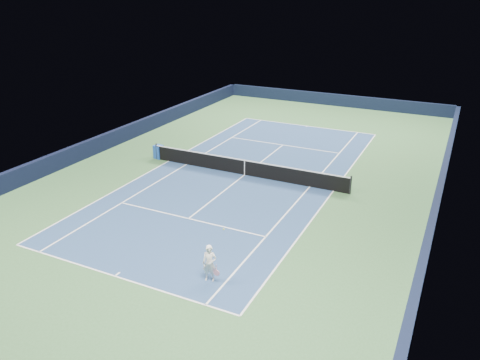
% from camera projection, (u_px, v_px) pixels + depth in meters
% --- Properties ---
extents(ground, '(40.00, 40.00, 0.00)m').
position_uv_depth(ground, '(245.00, 175.00, 28.25)').
color(ground, '#345D33').
rests_on(ground, ground).
extents(wall_far, '(22.00, 0.35, 1.10)m').
position_uv_depth(wall_far, '(334.00, 100.00, 44.49)').
color(wall_far, black).
rests_on(wall_far, ground).
extents(wall_right, '(0.35, 40.00, 1.10)m').
position_uv_depth(wall_right, '(437.00, 200.00, 23.66)').
color(wall_right, black).
rests_on(wall_right, ground).
extents(wall_left, '(0.35, 40.00, 1.10)m').
position_uv_depth(wall_left, '(104.00, 142.00, 32.42)').
color(wall_left, black).
rests_on(wall_left, ground).
extents(court_surface, '(10.97, 23.77, 0.01)m').
position_uv_depth(court_surface, '(245.00, 175.00, 28.25)').
color(court_surface, navy).
rests_on(court_surface, ground).
extents(baseline_far, '(10.97, 0.08, 0.00)m').
position_uv_depth(baseline_far, '(307.00, 126.00, 38.11)').
color(baseline_far, white).
rests_on(baseline_far, ground).
extents(baseline_near, '(10.97, 0.08, 0.00)m').
position_uv_depth(baseline_near, '(115.00, 276.00, 18.38)').
color(baseline_near, white).
rests_on(baseline_near, ground).
extents(sideline_doubles_right, '(0.08, 23.77, 0.00)m').
position_uv_depth(sideline_doubles_right, '(333.00, 191.00, 26.03)').
color(sideline_doubles_right, white).
rests_on(sideline_doubles_right, ground).
extents(sideline_doubles_left, '(0.08, 23.77, 0.00)m').
position_uv_depth(sideline_doubles_left, '(169.00, 161.00, 30.47)').
color(sideline_doubles_left, white).
rests_on(sideline_doubles_left, ground).
extents(sideline_singles_right, '(0.08, 23.77, 0.00)m').
position_uv_depth(sideline_singles_right, '(310.00, 187.00, 26.58)').
color(sideline_singles_right, white).
rests_on(sideline_singles_right, ground).
extents(sideline_singles_left, '(0.08, 23.77, 0.00)m').
position_uv_depth(sideline_singles_left, '(187.00, 164.00, 29.91)').
color(sideline_singles_left, white).
rests_on(sideline_singles_left, ground).
extents(service_line_far, '(8.23, 0.08, 0.00)m').
position_uv_depth(service_line_far, '(283.00, 145.00, 33.56)').
color(service_line_far, white).
rests_on(service_line_far, ground).
extents(service_line_near, '(8.23, 0.08, 0.00)m').
position_uv_depth(service_line_near, '(189.00, 219.00, 22.94)').
color(service_line_near, white).
rests_on(service_line_near, ground).
extents(center_service_line, '(0.08, 12.80, 0.00)m').
position_uv_depth(center_service_line, '(245.00, 175.00, 28.25)').
color(center_service_line, white).
rests_on(center_service_line, ground).
extents(center_mark_far, '(0.08, 0.30, 0.00)m').
position_uv_depth(center_mark_far, '(307.00, 126.00, 37.99)').
color(center_mark_far, white).
rests_on(center_mark_far, ground).
extents(center_mark_near, '(0.08, 0.30, 0.00)m').
position_uv_depth(center_mark_near, '(117.00, 274.00, 18.51)').
color(center_mark_near, white).
rests_on(center_mark_near, ground).
extents(tennis_net, '(12.90, 0.10, 1.07)m').
position_uv_depth(tennis_net, '(245.00, 167.00, 28.06)').
color(tennis_net, black).
rests_on(tennis_net, ground).
extents(sponsor_cube, '(0.64, 0.58, 0.89)m').
position_uv_depth(sponsor_cube, '(159.00, 152.00, 30.84)').
color(sponsor_cube, '#1D4CB2').
rests_on(sponsor_cube, ground).
extents(tennis_player, '(0.77, 1.29, 1.80)m').
position_uv_depth(tennis_player, '(210.00, 263.00, 17.86)').
color(tennis_player, white).
rests_on(tennis_player, ground).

